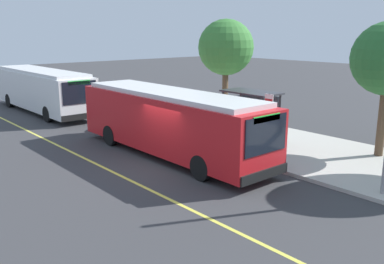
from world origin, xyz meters
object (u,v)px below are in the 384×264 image
Objects in this scene: route_sign_post at (268,117)px; transit_bus_main at (170,121)px; transit_bus_second at (42,89)px; pedestrian_commuter at (234,129)px; waiting_bench at (251,130)px.

transit_bus_main is at bearing -141.71° from route_sign_post.
transit_bus_main is 4.36m from route_sign_post.
transit_bus_main is 3.96× the size of route_sign_post.
transit_bus_second is 16.05m from pedestrian_commuter.
transit_bus_main reaches higher than pedestrian_commuter.
transit_bus_main is 6.93× the size of waiting_bench.
transit_bus_second is at bearing -169.86° from pedestrian_commuter.
transit_bus_second reaches higher than waiting_bench.
waiting_bench is at bearing 143.75° from route_sign_post.
transit_bus_main is at bearing -120.22° from pedestrian_commuter.
waiting_bench is (0.82, 4.59, -0.98)m from transit_bus_main.
transit_bus_main and transit_bus_second have the same top height.
pedestrian_commuter is at bearing 59.78° from transit_bus_main.
transit_bus_main is 6.56× the size of pedestrian_commuter.
transit_bus_second is at bearing -179.09° from transit_bus_main.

